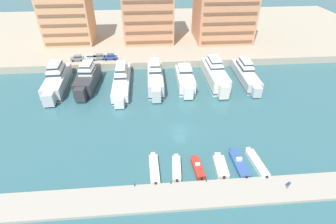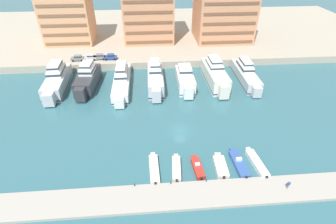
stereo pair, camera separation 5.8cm
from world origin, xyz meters
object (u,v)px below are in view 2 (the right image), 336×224
object	(u,v)px
motorboat_red_mid_left	(198,167)
pedestrian_near_edge	(289,184)
car_grey_mid_left	(99,57)
yacht_white_center	(185,79)
motorboat_cream_far_left	(154,168)
yacht_silver_far_left	(57,80)
car_silver_left	(90,57)
yacht_charcoal_left	(88,79)
yacht_silver_center_left	(155,78)
motorboat_white_center_right	(257,163)
yacht_silver_mid_right	(246,74)
car_grey_far_left	(78,58)
motorboat_cream_left	(176,168)
yacht_ivory_center_right	(215,74)
car_blue_center_left	(111,57)
motorboat_blue_center	(239,163)
motorboat_cream_center_left	(220,166)

from	to	relation	value
motorboat_red_mid_left	pedestrian_near_edge	xyz separation A→B (m)	(14.28, -5.98, 1.06)
car_grey_mid_left	pedestrian_near_edge	world-z (taller)	car_grey_mid_left
yacht_white_center	motorboat_cream_far_left	bearing A→B (deg)	-107.70
yacht_silver_far_left	car_silver_left	world-z (taller)	yacht_silver_far_left
pedestrian_near_edge	yacht_charcoal_left	bearing A→B (deg)	135.05
yacht_silver_center_left	motorboat_white_center_right	size ratio (longest dim) A/B	2.43
motorboat_cream_far_left	yacht_silver_mid_right	bearing A→B (deg)	50.00
yacht_charcoal_left	car_silver_left	size ratio (longest dim) A/B	4.12
yacht_white_center	car_grey_far_left	distance (m)	36.13
car_grey_mid_left	pedestrian_near_edge	bearing A→B (deg)	-54.72
car_grey_mid_left	pedestrian_near_edge	size ratio (longest dim) A/B	2.44
motorboat_cream_left	motorboat_red_mid_left	xyz separation A→B (m)	(3.91, -0.11, -0.07)
yacht_silver_far_left	car_grey_far_left	bearing A→B (deg)	77.01
yacht_silver_mid_right	motorboat_red_mid_left	bearing A→B (deg)	-120.61
motorboat_cream_left	yacht_charcoal_left	bearing A→B (deg)	122.58
yacht_ivory_center_right	motorboat_cream_left	distance (m)	36.46
yacht_silver_far_left	car_blue_center_left	bearing A→B (deg)	45.36
yacht_charcoal_left	motorboat_cream_far_left	distance (m)	37.28
yacht_silver_mid_right	car_silver_left	distance (m)	48.70
yacht_charcoal_left	motorboat_blue_center	distance (m)	46.81
motorboat_white_center_right	pedestrian_near_edge	world-z (taller)	pedestrian_near_edge
motorboat_cream_left	motorboat_red_mid_left	size ratio (longest dim) A/B	1.11
motorboat_cream_center_left	motorboat_blue_center	size ratio (longest dim) A/B	0.80
yacht_silver_mid_right	motorboat_red_mid_left	xyz separation A→B (m)	(-20.08, -33.93, -1.67)
motorboat_blue_center	pedestrian_near_edge	world-z (taller)	pedestrian_near_edge
yacht_silver_mid_right	motorboat_cream_center_left	world-z (taller)	yacht_silver_mid_right
motorboat_cream_center_left	motorboat_blue_center	bearing A→B (deg)	8.56
yacht_white_center	yacht_ivory_center_right	bearing A→B (deg)	11.81
yacht_silver_center_left	motorboat_cream_left	distance (m)	32.89
motorboat_cream_left	motorboat_white_center_right	size ratio (longest dim) A/B	0.84
motorboat_cream_center_left	motorboat_blue_center	distance (m)	3.72
pedestrian_near_edge	yacht_silver_mid_right	bearing A→B (deg)	81.73
yacht_white_center	motorboat_cream_center_left	size ratio (longest dim) A/B	2.39
yacht_charcoal_left	motorboat_white_center_right	bearing A→B (deg)	-42.22
car_grey_mid_left	motorboat_red_mid_left	bearing A→B (deg)	-63.56
yacht_charcoal_left	car_grey_mid_left	world-z (taller)	yacht_charcoal_left
motorboat_blue_center	pedestrian_near_edge	xyz separation A→B (m)	(6.29, -6.52, 1.11)
yacht_silver_far_left	motorboat_red_mid_left	bearing A→B (deg)	-45.09
yacht_ivory_center_right	car_silver_left	bearing A→B (deg)	159.22
yacht_charcoal_left	motorboat_cream_center_left	bearing A→B (deg)	-48.58
yacht_charcoal_left	motorboat_cream_center_left	world-z (taller)	yacht_charcoal_left
car_silver_left	motorboat_white_center_right	bearing A→B (deg)	-51.25
yacht_ivory_center_right	car_grey_far_left	world-z (taller)	yacht_ivory_center_right
yacht_silver_far_left	yacht_silver_center_left	xyz separation A→B (m)	(27.32, -0.95, 0.06)
yacht_white_center	car_grey_far_left	bearing A→B (deg)	154.11
motorboat_white_center_right	car_blue_center_left	size ratio (longest dim) A/B	1.92
yacht_silver_mid_right	car_grey_mid_left	world-z (taller)	yacht_silver_mid_right
yacht_white_center	yacht_ivory_center_right	world-z (taller)	yacht_ivory_center_right
yacht_charcoal_left	yacht_ivory_center_right	world-z (taller)	yacht_ivory_center_right
motorboat_cream_center_left	car_grey_mid_left	world-z (taller)	car_grey_mid_left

